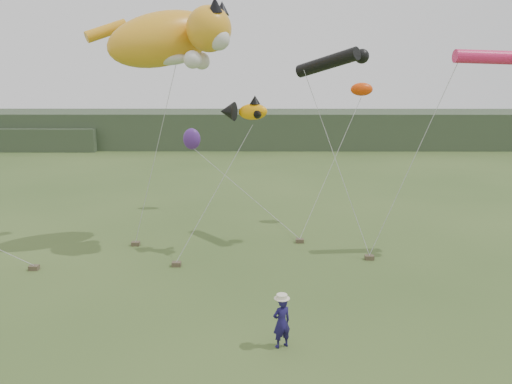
# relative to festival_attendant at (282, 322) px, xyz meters

# --- Properties ---
(ground) EXTENTS (120.00, 120.00, 0.00)m
(ground) POSITION_rel_festival_attendant_xyz_m (-0.89, 2.09, -0.77)
(ground) COLOR #385123
(ground) RESTS_ON ground
(headland) EXTENTS (90.00, 13.00, 4.00)m
(headland) POSITION_rel_festival_attendant_xyz_m (-4.01, 46.78, 1.15)
(headland) COLOR #2D3D28
(headland) RESTS_ON ground
(festival_attendant) EXTENTS (0.67, 0.59, 1.54)m
(festival_attendant) POSITION_rel_festival_attendant_xyz_m (0.00, 0.00, 0.00)
(festival_attendant) COLOR #19134A
(festival_attendant) RESTS_ON ground
(sandbag_anchors) EXTENTS (14.34, 3.86, 0.19)m
(sandbag_anchors) POSITION_rel_festival_attendant_xyz_m (-2.99, 7.67, -0.68)
(sandbag_anchors) COLOR brown
(sandbag_anchors) RESTS_ON ground
(cat_kite) EXTENTS (6.76, 4.68, 3.37)m
(cat_kite) POSITION_rel_festival_attendant_xyz_m (-4.38, 9.32, 8.60)
(cat_kite) COLOR orange
(cat_kite) RESTS_ON ground
(fish_kite) EXTENTS (2.24, 1.48, 1.10)m
(fish_kite) POSITION_rel_festival_attendant_xyz_m (-1.32, 8.33, 5.52)
(fish_kite) COLOR #FFA007
(fish_kite) RESTS_ON ground
(tube_kites) EXTENTS (9.49, 4.05, 1.35)m
(tube_kites) POSITION_rel_festival_attendant_xyz_m (5.51, 9.19, 7.69)
(tube_kites) COLOR black
(tube_kites) RESTS_ON ground
(misc_kites) EXTENTS (10.32, 3.61, 3.86)m
(misc_kites) POSITION_rel_festival_attendant_xyz_m (-1.16, 14.92, 4.53)
(misc_kites) COLOR #EE4107
(misc_kites) RESTS_ON ground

